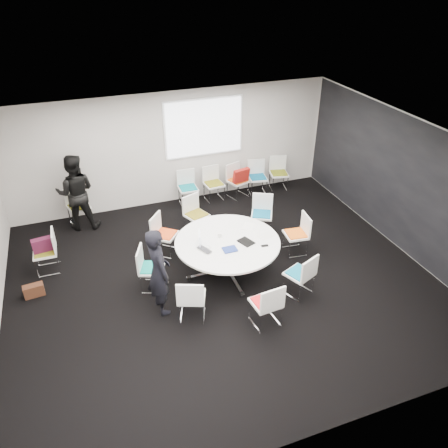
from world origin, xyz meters
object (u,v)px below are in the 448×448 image
object	(u,v)px
chair_back_e	(278,179)
chair_person_back	(80,213)
conference_table	(227,250)
brown_bag	(34,290)
chair_ring_f	(192,305)
chair_back_a	(188,194)
chair_ring_e	(152,276)
chair_back_d	(257,183)
chair_ring_h	(299,281)
laptop	(206,249)
chair_ring_d	(165,242)
person_main	(159,272)
cup	(220,235)
chair_ring_a	(296,241)
chair_back_c	(237,187)
maroon_bag	(43,245)
chair_ring_c	(197,221)
chair_back_b	(214,190)
chair_ring_b	(261,221)
chair_spare_left	(48,259)
person_back	(76,193)
chair_ring_g	(266,311)

from	to	relation	value
chair_back_e	chair_person_back	size ratio (longest dim) A/B	1.00
conference_table	brown_bag	size ratio (longest dim) A/B	5.65
chair_ring_f	chair_back_a	world-z (taller)	same
chair_ring_e	chair_back_d	xyz separation A→B (m)	(3.44, 2.91, 0.00)
chair_ring_h	laptop	size ratio (longest dim) A/B	2.83
chair_ring_d	chair_ring_f	distance (m)	2.08
chair_ring_d	brown_bag	bearing A→B (deg)	-39.95
person_main	laptop	distance (m)	1.13
chair_ring_h	cup	xyz separation A→B (m)	(-1.12, 1.26, 0.50)
chair_ring_a	chair_back_c	xyz separation A→B (m)	(-0.22, 2.79, 0.00)
chair_back_c	person_main	distance (m)	4.58
chair_back_a	maroon_bag	distance (m)	3.83
chair_ring_a	chair_back_e	world-z (taller)	same
chair_person_back	conference_table	bearing A→B (deg)	114.70
chair_ring_c	cup	xyz separation A→B (m)	(0.05, -1.44, 0.50)
chair_ring_h	chair_back_b	bearing A→B (deg)	70.65
chair_ring_b	cup	size ratio (longest dim) A/B	9.78
chair_person_back	laptop	xyz separation A→B (m)	(2.13, -3.05, 0.47)
chair_ring_a	chair_back_a	bearing A→B (deg)	34.66
chair_ring_b	person_main	world-z (taller)	person_main
chair_back_a	laptop	size ratio (longest dim) A/B	2.83
conference_table	chair_ring_a	xyz separation A→B (m)	(1.59, 0.14, -0.24)
chair_spare_left	person_back	world-z (taller)	person_back
person_main	person_back	xyz separation A→B (m)	(-1.12, 3.37, 0.06)
chair_ring_h	person_back	bearing A→B (deg)	109.92
chair_spare_left	chair_back_b	bearing A→B (deg)	-66.63
chair_back_b	laptop	size ratio (longest dim) A/B	2.83
chair_ring_c	chair_back_e	world-z (taller)	same
brown_bag	cup	bearing A→B (deg)	-5.71
chair_ring_e	person_back	distance (m)	3.01
chair_ring_d	chair_back_e	bearing A→B (deg)	156.70
chair_ring_a	chair_ring_e	world-z (taller)	same
chair_person_back	chair_ring_b	bearing A→B (deg)	138.16
cup	brown_bag	bearing A→B (deg)	174.29
conference_table	cup	size ratio (longest dim) A/B	22.61
chair_back_b	cup	bearing A→B (deg)	68.71
chair_ring_c	chair_ring_h	world-z (taller)	same
chair_ring_a	chair_ring_h	world-z (taller)	same
chair_ring_a	cup	distance (m)	1.76
chair_ring_a	chair_ring_b	xyz separation A→B (m)	(-0.35, 1.00, 0.00)
brown_bag	chair_ring_c	bearing A→B (deg)	17.23
chair_back_b	person_back	world-z (taller)	person_back
chair_ring_e	chair_back_e	size ratio (longest dim) A/B	1.00
chair_ring_f	chair_ring_h	distance (m)	2.05
chair_back_d	maroon_bag	world-z (taller)	chair_back_d
chair_back_b	chair_person_back	xyz separation A→B (m)	(-3.33, -0.04, 0.00)
chair_person_back	maroon_bag	distance (m)	1.86
chair_ring_g	person_main	world-z (taller)	person_main
laptop	chair_spare_left	bearing A→B (deg)	39.03
chair_back_a	brown_bag	world-z (taller)	chair_back_a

